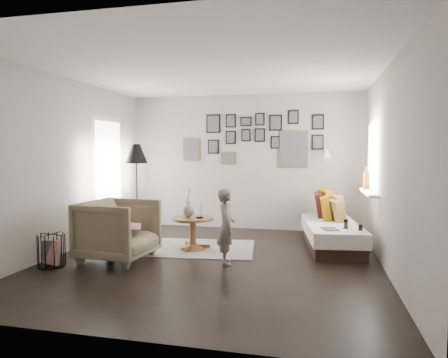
% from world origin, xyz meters
% --- Properties ---
extents(ground, '(4.80, 4.80, 0.00)m').
position_xyz_m(ground, '(0.00, 0.00, 0.00)').
color(ground, black).
rests_on(ground, ground).
extents(wall_back, '(4.50, 0.00, 4.50)m').
position_xyz_m(wall_back, '(0.00, 2.40, 1.30)').
color(wall_back, '#A89D93').
rests_on(wall_back, ground).
extents(wall_front, '(4.50, 0.00, 4.50)m').
position_xyz_m(wall_front, '(0.00, -2.40, 1.30)').
color(wall_front, '#A89D93').
rests_on(wall_front, ground).
extents(wall_left, '(0.00, 4.80, 4.80)m').
position_xyz_m(wall_left, '(-2.25, 0.00, 1.30)').
color(wall_left, '#A89D93').
rests_on(wall_left, ground).
extents(wall_right, '(0.00, 4.80, 4.80)m').
position_xyz_m(wall_right, '(2.25, 0.00, 1.30)').
color(wall_right, '#A89D93').
rests_on(wall_right, ground).
extents(ceiling, '(4.80, 4.80, 0.00)m').
position_xyz_m(ceiling, '(0.00, 0.00, 2.60)').
color(ceiling, white).
rests_on(ceiling, wall_back).
extents(door_left, '(0.00, 2.14, 2.14)m').
position_xyz_m(door_left, '(-2.23, 1.20, 1.05)').
color(door_left, white).
rests_on(door_left, wall_left).
extents(window_right, '(0.15, 1.32, 1.30)m').
position_xyz_m(window_right, '(2.18, 1.34, 0.93)').
color(window_right, white).
rests_on(window_right, wall_right).
extents(gallery_wall, '(2.74, 0.03, 1.08)m').
position_xyz_m(gallery_wall, '(0.29, 2.38, 1.74)').
color(gallery_wall, brown).
rests_on(gallery_wall, wall_back).
extents(wall_sconce, '(0.18, 0.36, 0.16)m').
position_xyz_m(wall_sconce, '(1.55, 2.13, 1.46)').
color(wall_sconce, white).
rests_on(wall_sconce, wall_back).
extents(rug, '(1.90, 1.44, 0.01)m').
position_xyz_m(rug, '(-0.42, 0.62, 0.01)').
color(rug, silver).
rests_on(rug, ground).
extents(pedestal_table, '(0.63, 0.63, 0.50)m').
position_xyz_m(pedestal_table, '(-0.45, 0.55, 0.23)').
color(pedestal_table, brown).
rests_on(pedestal_table, ground).
extents(vase, '(0.18, 0.18, 0.45)m').
position_xyz_m(vase, '(-0.53, 0.57, 0.64)').
color(vase, black).
rests_on(vase, pedestal_table).
extents(candles, '(0.11, 0.11, 0.23)m').
position_xyz_m(candles, '(-0.34, 0.55, 0.61)').
color(candles, black).
rests_on(candles, pedestal_table).
extents(daybed, '(0.99, 1.87, 0.87)m').
position_xyz_m(daybed, '(1.64, 1.20, 0.27)').
color(daybed, black).
rests_on(daybed, ground).
extents(magazine_on_daybed, '(0.27, 0.31, 0.01)m').
position_xyz_m(magazine_on_daybed, '(1.58, 0.56, 0.41)').
color(magazine_on_daybed, black).
rests_on(magazine_on_daybed, daybed).
extents(armchair, '(1.00, 0.97, 0.84)m').
position_xyz_m(armchair, '(-1.28, -0.25, 0.42)').
color(armchair, '#6D6449').
rests_on(armchair, ground).
extents(armchair_cushion, '(0.42, 0.43, 0.17)m').
position_xyz_m(armchair_cushion, '(-1.25, -0.20, 0.48)').
color(armchair_cushion, silver).
rests_on(armchair_cushion, armchair).
extents(floor_lamp, '(0.38, 0.38, 1.63)m').
position_xyz_m(floor_lamp, '(-1.62, 1.06, 1.41)').
color(floor_lamp, black).
rests_on(floor_lamp, ground).
extents(magazine_basket, '(0.38, 0.38, 0.42)m').
position_xyz_m(magazine_basket, '(-2.00, -0.73, 0.21)').
color(magazine_basket, black).
rests_on(magazine_basket, ground).
extents(demijohn_large, '(0.35, 0.35, 0.53)m').
position_xyz_m(demijohn_large, '(1.81, 0.70, 0.21)').
color(demijohn_large, black).
rests_on(demijohn_large, ground).
extents(demijohn_small, '(0.31, 0.31, 0.48)m').
position_xyz_m(demijohn_small, '(2.00, 0.58, 0.18)').
color(demijohn_small, black).
rests_on(demijohn_small, ground).
extents(child, '(0.36, 0.43, 1.02)m').
position_xyz_m(child, '(0.22, -0.11, 0.51)').
color(child, '#695D53').
rests_on(child, ground).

